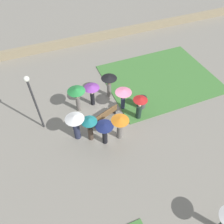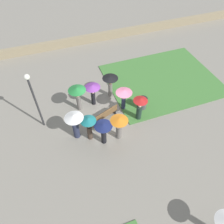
# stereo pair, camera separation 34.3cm
# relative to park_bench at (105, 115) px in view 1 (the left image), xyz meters

# --- Properties ---
(ground_plane) EXTENTS (90.00, 90.00, 0.00)m
(ground_plane) POSITION_rel_park_bench_xyz_m (-0.20, -0.49, -0.47)
(ground_plane) COLOR gray
(lawn_patch_near) EXTENTS (8.54, 6.88, 0.06)m
(lawn_patch_near) POSITION_rel_park_bench_xyz_m (-5.65, -2.42, -0.44)
(lawn_patch_near) COLOR #427A38
(lawn_patch_near) RESTS_ON ground_plane
(parapet_wall) EXTENTS (45.00, 0.35, 0.82)m
(parapet_wall) POSITION_rel_park_bench_xyz_m (-0.20, -9.91, -0.06)
(parapet_wall) COLOR gray
(parapet_wall) RESTS_ON ground_plane
(park_bench) EXTENTS (1.94, 1.07, 0.90)m
(park_bench) POSITION_rel_park_bench_xyz_m (0.00, 0.00, 0.00)
(park_bench) COLOR brown
(park_bench) RESTS_ON ground_plane
(lamp_post) EXTENTS (0.32, 0.32, 4.17)m
(lamp_post) POSITION_rel_park_bench_xyz_m (3.95, -0.94, 2.22)
(lamp_post) COLOR #2D2D30
(lamp_post) RESTS_ON ground_plane
(trash_bin) EXTENTS (0.61, 0.61, 0.94)m
(trash_bin) POSITION_rel_park_bench_xyz_m (-2.79, -0.13, -0.00)
(trash_bin) COLOR #4C4C51
(trash_bin) RESTS_ON ground_plane
(crowd_person_orange) EXTENTS (1.07, 1.07, 1.78)m
(crowd_person_orange) POSITION_rel_park_bench_xyz_m (-0.34, 1.64, 0.78)
(crowd_person_orange) COLOR slate
(crowd_person_orange) RESTS_ON ground_plane
(crowd_person_pink) EXTENTS (1.11, 1.11, 1.73)m
(crowd_person_pink) POSITION_rel_park_bench_xyz_m (-1.53, -0.54, 0.87)
(crowd_person_pink) COLOR #282D47
(crowd_person_pink) RESTS_ON ground_plane
(crowd_person_white) EXTENTS (1.14, 1.14, 1.99)m
(crowd_person_white) POSITION_rel_park_bench_xyz_m (2.10, 0.69, 0.90)
(crowd_person_white) COLOR #282D47
(crowd_person_white) RESTS_ON ground_plane
(crowd_person_red) EXTENTS (0.93, 0.93, 1.89)m
(crowd_person_red) POSITION_rel_park_bench_xyz_m (-2.15, 0.66, 0.75)
(crowd_person_red) COLOR #1E3328
(crowd_person_red) RESTS_ON ground_plane
(crowd_person_purple) EXTENTS (1.07, 1.07, 1.73)m
(crowd_person_purple) POSITION_rel_park_bench_xyz_m (0.28, -1.72, 0.83)
(crowd_person_purple) COLOR black
(crowd_person_purple) RESTS_ON ground_plane
(crowd_person_black) EXTENTS (1.11, 1.11, 1.84)m
(crowd_person_black) POSITION_rel_park_bench_xyz_m (-1.13, -2.10, 0.91)
(crowd_person_black) COLOR slate
(crowd_person_black) RESTS_ON ground_plane
(crowd_person_green) EXTENTS (1.18, 1.18, 1.97)m
(crowd_person_green) POSITION_rel_park_bench_xyz_m (1.37, -1.54, 1.03)
(crowd_person_green) COLOR slate
(crowd_person_green) RESTS_ON ground_plane
(crowd_person_teal) EXTENTS (0.94, 0.94, 1.89)m
(crowd_person_teal) POSITION_rel_park_bench_xyz_m (1.36, 1.10, 0.87)
(crowd_person_teal) COLOR #47382D
(crowd_person_teal) RESTS_ON ground_plane
(crowd_person_navy) EXTENTS (1.06, 1.06, 1.75)m
(crowd_person_navy) POSITION_rel_park_bench_xyz_m (0.65, 1.69, 0.80)
(crowd_person_navy) COLOR black
(crowd_person_navy) RESTS_ON ground_plane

